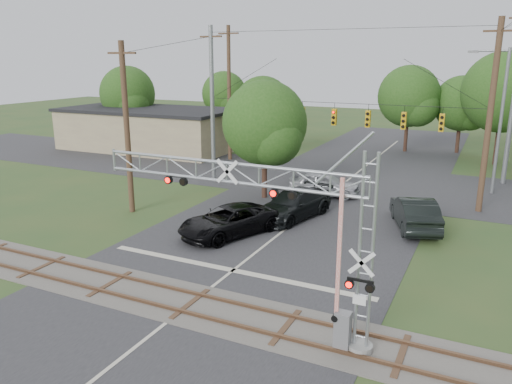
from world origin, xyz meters
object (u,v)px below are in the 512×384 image
at_px(traffic_signal_span, 347,113).
at_px(streetlight, 498,114).
at_px(sedan_silver, 324,184).
at_px(commercial_building, 149,129).
at_px(pickup_black, 229,221).
at_px(car_dark, 294,204).
at_px(crossing_gantry, 276,220).

distance_m(traffic_signal_span, streetlight, 10.36).
xyz_separation_m(sedan_silver, commercial_building, (-22.09, 9.52, 1.28)).
distance_m(pickup_black, streetlight, 20.38).
bearing_deg(traffic_signal_span, car_dark, -101.76).
distance_m(crossing_gantry, commercial_building, 37.82).
relative_size(crossing_gantry, traffic_signal_span, 0.53).
distance_m(commercial_building, streetlight, 32.77).
xyz_separation_m(car_dark, sedan_silver, (0.09, 5.53, -0.01)).
bearing_deg(streetlight, car_dark, -132.81).
bearing_deg(traffic_signal_span, commercial_building, 159.11).
xyz_separation_m(traffic_signal_span, streetlight, (9.07, 5.01, -0.14)).
xyz_separation_m(traffic_signal_span, sedan_silver, (-1.19, -0.64, -4.85)).
height_order(car_dark, commercial_building, commercial_building).
relative_size(pickup_black, commercial_building, 0.31).
relative_size(pickup_black, sedan_silver, 1.17).
bearing_deg(traffic_signal_span, crossing_gantry, -81.11).
bearing_deg(crossing_gantry, traffic_signal_span, 98.89).
distance_m(pickup_black, sedan_silver, 10.05).
height_order(commercial_building, streetlight, streetlight).
distance_m(crossing_gantry, traffic_signal_span, 18.64).
relative_size(traffic_signal_span, commercial_building, 1.07).
relative_size(crossing_gantry, commercial_building, 0.56).
xyz_separation_m(crossing_gantry, traffic_signal_span, (-2.87, 18.36, 1.56)).
relative_size(car_dark, sedan_silver, 1.19).
bearing_deg(car_dark, crossing_gantry, -56.93).
height_order(car_dark, sedan_silver, car_dark).
relative_size(traffic_signal_span, streetlight, 1.96).
height_order(pickup_black, car_dark, car_dark).
bearing_deg(crossing_gantry, car_dark, 108.82).
bearing_deg(pickup_black, sedan_silver, 100.42).
bearing_deg(sedan_silver, traffic_signal_span, -69.47).
bearing_deg(car_dark, streetlight, 61.45).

